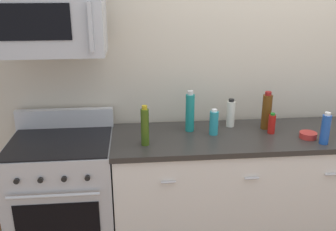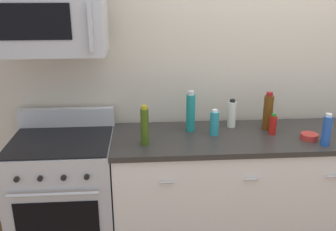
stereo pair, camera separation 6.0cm
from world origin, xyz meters
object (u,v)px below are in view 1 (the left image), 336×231
bottle_vinegar_white (231,113)px  bowl_red_small (308,135)px  bottle_soda_blue (325,129)px  bottle_hot_sauce_red (272,124)px  bottle_sparkling_teal (190,112)px  bottle_wine_amber (267,111)px  bottle_dish_soap (214,123)px  bottle_olive_oil (145,126)px  microwave (49,24)px  range_oven (65,195)px

bottle_vinegar_white → bowl_red_small: (0.52, -0.29, -0.09)m
bottle_soda_blue → bottle_hot_sauce_red: size_ratio=1.46×
bottle_sparkling_teal → bottle_wine_amber: (0.60, -0.01, -0.01)m
bottle_sparkling_teal → bottle_dish_soap: bearing=-28.3°
bottle_olive_oil → microwave: bearing=164.9°
bottle_dish_soap → bowl_red_small: bearing=-11.3°
range_oven → bottle_vinegar_white: bearing=7.9°
bottle_soda_blue → bottle_wine_amber: bottle_wine_amber is taller
bottle_vinegar_white → bowl_red_small: size_ratio=1.81×
bottle_hot_sauce_red → microwave: bearing=178.6°
bottle_vinegar_white → bottle_olive_oil: bearing=-156.2°
bottle_dish_soap → bottle_soda_blue: bearing=-18.2°
bottle_hot_sauce_red → bottle_sparkling_teal: bearing=169.7°
bottle_olive_oil → bowl_red_small: (1.21, 0.01, -0.12)m
bottle_dish_soap → bottle_vinegar_white: bearing=42.9°
bottle_sparkling_teal → bottle_olive_oil: bottle_sparkling_teal is taller
bottle_sparkling_teal → bottle_olive_oil: 0.43m
bottle_sparkling_teal → range_oven: bearing=-173.2°
bottle_soda_blue → bottle_sparkling_teal: size_ratio=0.73×
bottle_sparkling_teal → bottle_hot_sauce_red: bottle_sparkling_teal is taller
range_oven → bottle_vinegar_white: 1.44m
bottle_vinegar_white → range_oven: bearing=-172.1°
bottle_soda_blue → bottle_olive_oil: 1.28m
bottle_hot_sauce_red → bowl_red_small: bearing=-26.0°
range_oven → bottle_wine_amber: bearing=3.9°
bottle_sparkling_teal → bottle_hot_sauce_red: (0.61, -0.11, -0.08)m
bottle_vinegar_white → bottle_olive_oil: bottle_olive_oil is taller
microwave → bottle_wine_amber: microwave is taller
bowl_red_small → bottle_hot_sauce_red: bearing=154.0°
range_oven → bottle_dish_soap: (1.15, 0.02, 0.55)m
bottle_dish_soap → microwave: bearing=179.0°
bottle_vinegar_white → bottle_hot_sauce_red: size_ratio=1.41×
microwave → bowl_red_small: (1.83, -0.16, -0.81)m
bottle_dish_soap → bowl_red_small: size_ratio=1.59×
range_oven → bottle_soda_blue: size_ratio=4.54×
bottle_hot_sauce_red → bottle_olive_oil: bearing=-172.5°
bottle_wine_amber → bottle_vinegar_white: bearing=164.3°
range_oven → bottle_olive_oil: (0.62, -0.12, 0.59)m
range_oven → bowl_red_small: size_ratio=8.49×
bottle_hot_sauce_red → bowl_red_small: bottle_hot_sauce_red is taller
bottle_wine_amber → bottle_hot_sauce_red: bearing=-84.5°
bottle_dish_soap → bottle_wine_amber: bearing=10.8°
bottle_vinegar_white → bottle_hot_sauce_red: bearing=-32.7°
bottle_dish_soap → bottle_olive_oil: bottle_olive_oil is taller
bottle_sparkling_teal → bottle_soda_blue: bearing=-20.2°
microwave → bottle_soda_blue: bearing=-8.0°
bottle_soda_blue → bottle_hot_sauce_red: bottle_soda_blue is taller
microwave → bottle_dish_soap: (1.15, -0.02, -0.74)m
microwave → bowl_red_small: size_ratio=5.91×
range_oven → bottle_olive_oil: size_ratio=3.65×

